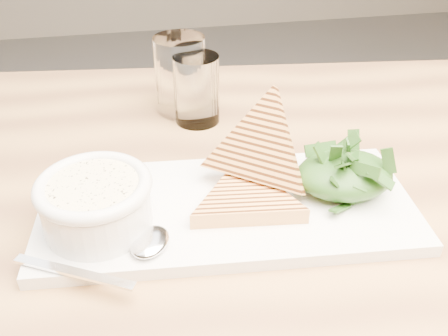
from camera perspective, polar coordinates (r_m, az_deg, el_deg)
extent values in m
cube|color=#A87742|center=(0.59, 1.26, -7.07)|extent=(1.43, 1.04, 0.04)
cylinder|color=#A87742|center=(1.33, 24.13, -4.38)|extent=(0.06, 0.06, 0.71)
cube|color=white|center=(0.57, 0.38, -4.61)|extent=(0.44, 0.22, 0.02)
cylinder|color=white|center=(0.54, -14.30, -4.53)|extent=(0.11, 0.11, 0.05)
cylinder|color=#FEE9B0|center=(0.52, -14.72, -2.17)|extent=(0.10, 0.10, 0.01)
torus|color=white|center=(0.52, -14.75, -1.99)|extent=(0.12, 0.12, 0.01)
ellipsoid|color=#163812|center=(0.59, 13.61, -0.74)|extent=(0.11, 0.09, 0.04)
ellipsoid|color=silver|center=(0.52, -8.46, -8.33)|extent=(0.06, 0.06, 0.01)
cube|color=silver|center=(0.50, -16.79, -11.31)|extent=(0.12, 0.07, 0.00)
cylinder|color=white|center=(0.77, -4.99, 10.52)|extent=(0.08, 0.08, 0.12)
cylinder|color=white|center=(0.74, -3.14, 8.95)|extent=(0.07, 0.07, 0.10)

